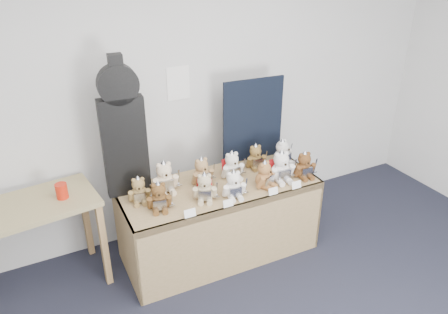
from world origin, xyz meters
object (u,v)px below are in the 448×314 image
teddy_front_centre (234,185)px  teddy_front_far_left (159,197)px  teddy_back_right (256,157)px  teddy_back_end (283,154)px  teddy_front_end (304,166)px  red_cup (62,191)px  teddy_back_centre_left (202,172)px  teddy_back_far_left (139,191)px  teddy_front_left (205,188)px  teddy_back_centre_right (232,166)px  guitar_case (123,129)px  teddy_front_right (265,175)px  display_table (222,204)px  teddy_back_left (165,178)px  teddy_front_far_right (281,168)px  side_table (32,219)px

teddy_front_centre → teddy_front_far_left: bearing=-179.9°
teddy_back_right → teddy_back_end: 0.26m
teddy_front_end → teddy_back_end: (-0.04, 0.28, 0.00)m
teddy_front_far_left → teddy_back_right: teddy_front_far_left is taller
red_cup → teddy_back_end: bearing=-4.2°
teddy_front_far_left → teddy_back_centre_left: teddy_back_centre_left is taller
teddy_back_far_left → teddy_front_left: bearing=-13.4°
teddy_front_far_left → teddy_front_left: size_ratio=0.99×
teddy_back_centre_right → teddy_back_right: size_ratio=1.10×
guitar_case → teddy_front_right: 1.22m
teddy_back_right → teddy_back_end: (0.25, -0.06, 0.01)m
display_table → teddy_back_far_left: (-0.68, 0.13, 0.25)m
teddy_front_far_left → teddy_front_centre: (0.60, -0.10, 0.00)m
guitar_case → teddy_front_centre: (0.73, -0.46, -0.46)m
teddy_back_left → teddy_back_right: size_ratio=1.19×
teddy_front_right → display_table: bearing=137.4°
teddy_front_end → teddy_back_end: teddy_back_end is taller
display_table → teddy_back_right: bearing=25.9°
teddy_back_centre_left → red_cup: bearing=169.0°
teddy_back_centre_left → teddy_back_end: teddy_back_end is taller
red_cup → teddy_back_centre_left: teddy_back_centre_left is taller
teddy_front_far_left → teddy_front_far_right: size_ratio=0.85×
teddy_front_far_right → teddy_front_centre: bearing=-168.2°
teddy_back_end → red_cup: bearing=146.9°
display_table → guitar_case: bearing=157.2°
teddy_front_left → teddy_front_end: size_ratio=1.00×
teddy_back_centre_right → guitar_case: bearing=171.0°
display_table → side_table: 1.51m
side_table → teddy_back_far_left: bearing=-18.7°
side_table → teddy_front_left: teddy_front_left is taller
teddy_front_far_left → teddy_back_left: 0.27m
teddy_back_end → teddy_front_far_left: bearing=159.7°
teddy_front_far_left → teddy_front_end: teddy_front_end is taller
teddy_front_centre → teddy_back_far_left: 0.75m
teddy_back_left → teddy_back_right: bearing=5.3°
teddy_back_left → side_table: bearing=177.9°
side_table → teddy_front_far_right: bearing=-17.8°
side_table → guitar_case: (0.77, 0.01, 0.58)m
red_cup → teddy_front_right: (1.57, -0.41, -0.06)m
teddy_back_far_left → display_table: bearing=0.0°
teddy_front_end → teddy_front_far_left: bearing=-179.3°
teddy_front_left → teddy_front_far_left: bearing=-162.1°
teddy_front_left → teddy_back_left: size_ratio=0.89×
teddy_front_far_left → teddy_back_end: size_ratio=0.95×
teddy_back_left → teddy_back_centre_left: (0.32, -0.03, -0.01)m
teddy_front_far_right → teddy_back_centre_left: (-0.63, 0.26, -0.01)m
teddy_front_right → teddy_back_left: teddy_back_left is taller
guitar_case → teddy_back_centre_left: guitar_case is taller
guitar_case → teddy_front_far_right: bearing=-13.7°
teddy_front_far_left → teddy_front_left: (0.37, -0.03, 0.00)m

